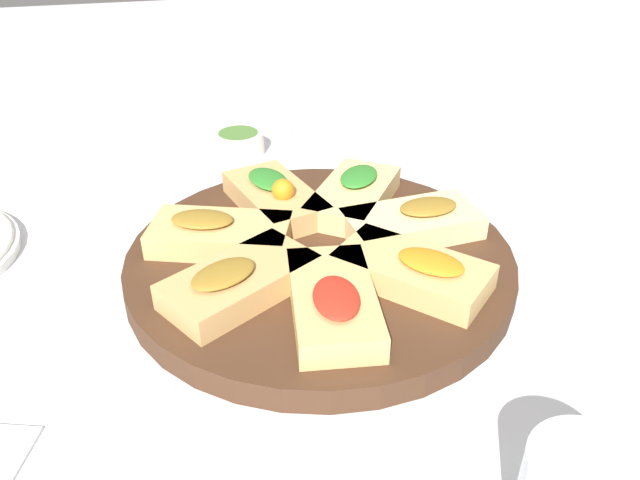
# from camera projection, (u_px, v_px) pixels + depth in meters

# --- Properties ---
(ground_plane) EXTENTS (3.00, 3.00, 0.00)m
(ground_plane) POSITION_uv_depth(u_px,v_px,m) (320.00, 271.00, 0.65)
(ground_plane) COLOR silver
(serving_board) EXTENTS (0.39, 0.39, 0.03)m
(serving_board) POSITION_uv_depth(u_px,v_px,m) (320.00, 261.00, 0.64)
(serving_board) COLOR #422819
(serving_board) RESTS_ON ground_plane
(focaccia_slice_0) EXTENTS (0.15, 0.15, 0.03)m
(focaccia_slice_0) POSITION_uv_depth(u_px,v_px,m) (413.00, 271.00, 0.58)
(focaccia_slice_0) COLOR tan
(focaccia_slice_0) RESTS_ON serving_board
(focaccia_slice_1) EXTENTS (0.15, 0.08, 0.03)m
(focaccia_slice_1) POSITION_uv_depth(u_px,v_px,m) (413.00, 222.00, 0.65)
(focaccia_slice_1) COLOR #E5C689
(focaccia_slice_1) RESTS_ON serving_board
(focaccia_slice_2) EXTENTS (0.14, 0.15, 0.03)m
(focaccia_slice_2) POSITION_uv_depth(u_px,v_px,m) (354.00, 195.00, 0.71)
(focaccia_slice_2) COLOR #DBB775
(focaccia_slice_2) RESTS_ON serving_board
(focaccia_slice_3) EXTENTS (0.11, 0.15, 0.05)m
(focaccia_slice_3) POSITION_uv_depth(u_px,v_px,m) (275.00, 197.00, 0.70)
(focaccia_slice_3) COLOR tan
(focaccia_slice_3) RESTS_ON serving_board
(focaccia_slice_4) EXTENTS (0.16, 0.11, 0.03)m
(focaccia_slice_4) POSITION_uv_depth(u_px,v_px,m) (219.00, 233.00, 0.63)
(focaccia_slice_4) COLOR tan
(focaccia_slice_4) RESTS_ON serving_board
(focaccia_slice_5) EXTENTS (0.16, 0.13, 0.03)m
(focaccia_slice_5) POSITION_uv_depth(u_px,v_px,m) (239.00, 281.00, 0.56)
(focaccia_slice_5) COLOR tan
(focaccia_slice_5) RESTS_ON serving_board
(focaccia_slice_6) EXTENTS (0.09, 0.15, 0.03)m
(focaccia_slice_6) POSITION_uv_depth(u_px,v_px,m) (333.00, 301.00, 0.54)
(focaccia_slice_6) COLOR tan
(focaccia_slice_6) RESTS_ON serving_board
(plate_right) EXTENTS (0.19, 0.19, 0.02)m
(plate_right) POSITION_uv_depth(u_px,v_px,m) (346.00, 136.00, 0.94)
(plate_right) COLOR white
(plate_right) RESTS_ON ground_plane
(dipping_bowl) EXTENTS (0.07, 0.07, 0.03)m
(dipping_bowl) POSITION_uv_depth(u_px,v_px,m) (239.00, 142.00, 0.89)
(dipping_bowl) COLOR silver
(dipping_bowl) RESTS_ON ground_plane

